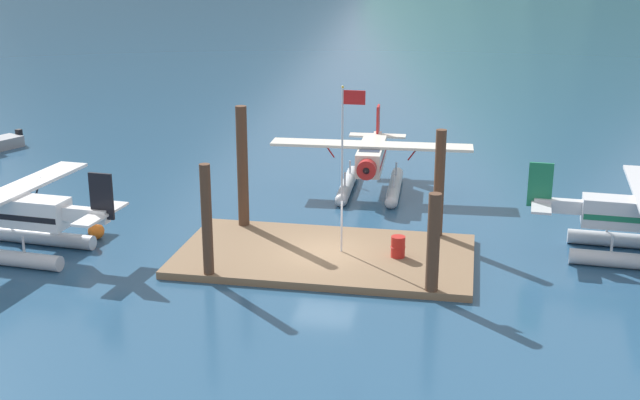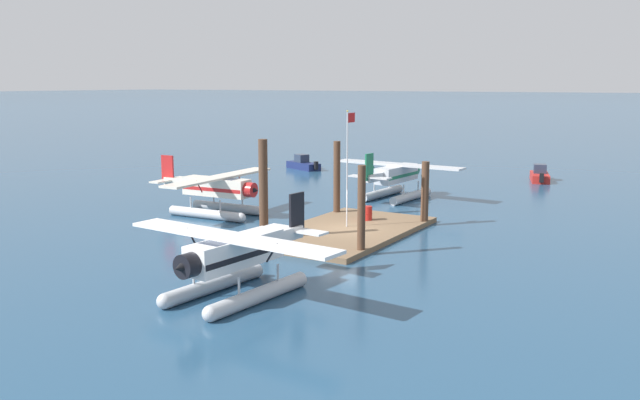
% 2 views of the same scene
% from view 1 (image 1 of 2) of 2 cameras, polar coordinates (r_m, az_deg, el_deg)
% --- Properties ---
extents(ground_plane, '(1200.00, 1200.00, 0.00)m').
position_cam_1_polar(ground_plane, '(34.18, 0.35, -4.12)').
color(ground_plane, navy).
extents(dock_platform, '(12.15, 6.74, 0.30)m').
position_cam_1_polar(dock_platform, '(34.13, 0.35, -3.88)').
color(dock_platform, brown).
rests_on(dock_platform, ground).
extents(piling_near_left, '(0.41, 0.41, 4.68)m').
position_cam_1_polar(piling_near_left, '(31.50, -7.85, -1.63)').
color(piling_near_left, '#4C3323').
rests_on(piling_near_left, ground).
extents(piling_near_right, '(0.47, 0.47, 4.02)m').
position_cam_1_polar(piling_near_right, '(30.08, 7.86, -3.22)').
color(piling_near_right, '#4C3323').
rests_on(piling_near_right, ground).
extents(piling_far_left, '(0.50, 0.50, 5.77)m').
position_cam_1_polar(piling_far_left, '(36.83, -5.40, 2.10)').
color(piling_far_left, '#4C3323').
rests_on(piling_far_left, ground).
extents(piling_far_right, '(0.45, 0.45, 5.01)m').
position_cam_1_polar(piling_far_right, '(35.80, 8.26, 0.93)').
color(piling_far_right, '#4C3323').
rests_on(piling_far_right, ground).
extents(flagpole, '(0.95, 0.10, 6.91)m').
position_cam_1_polar(flagpole, '(32.91, 1.75, 3.33)').
color(flagpole, silver).
rests_on(flagpole, dock_platform).
extents(fuel_drum, '(0.62, 0.62, 0.88)m').
position_cam_1_polar(fuel_drum, '(33.58, 5.43, -3.24)').
color(fuel_drum, '#AD1E19').
rests_on(fuel_drum, dock_platform).
extents(mooring_buoy, '(0.73, 0.73, 0.73)m').
position_cam_1_polar(mooring_buoy, '(37.71, -15.27, -2.10)').
color(mooring_buoy, orange).
rests_on(mooring_buoy, ground).
extents(seaplane_cream_bow_centre, '(10.45, 7.98, 3.84)m').
position_cam_1_polar(seaplane_cream_bow_centre, '(43.10, 3.57, 2.57)').
color(seaplane_cream_bow_centre, '#B7BABF').
rests_on(seaplane_cream_bow_centre, ground).
extents(seaplane_white_port_aft, '(7.97, 10.48, 3.84)m').
position_cam_1_polar(seaplane_white_port_aft, '(36.52, -20.46, -1.20)').
color(seaplane_white_port_aft, '#B7BABF').
rests_on(seaplane_white_port_aft, ground).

